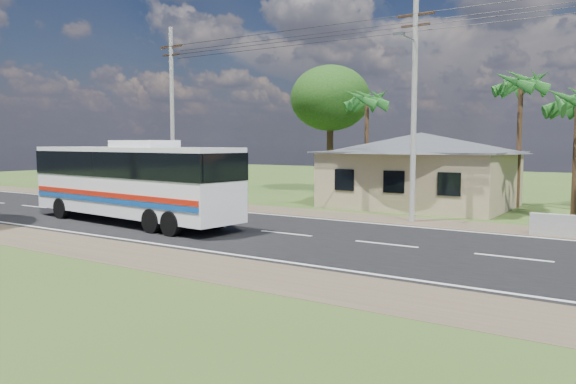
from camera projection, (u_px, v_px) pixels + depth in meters
name	position (u px, v px, depth m)	size (l,w,h in m)	color
ground	(286.00, 234.00, 23.42)	(120.00, 120.00, 0.00)	#304E1B
road	(286.00, 234.00, 23.42)	(120.00, 16.00, 0.03)	black
house	(421.00, 162.00, 33.43)	(12.40, 10.00, 5.00)	tan
utility_poles	(407.00, 101.00, 26.84)	(32.80, 2.22, 11.00)	#9E9E99
palm_mid	(521.00, 84.00, 32.37)	(2.80, 2.80, 8.20)	#47301E
palm_far	(367.00, 101.00, 38.33)	(2.80, 2.80, 7.70)	#47301E
tree_behind_house	(330.00, 99.00, 42.15)	(6.00, 6.00, 9.61)	#47301E
coach_bus	(131.00, 176.00, 26.24)	(12.78, 3.89, 3.91)	silver
small_car	(124.00, 198.00, 31.76)	(1.55, 3.85, 1.31)	#2D2E30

